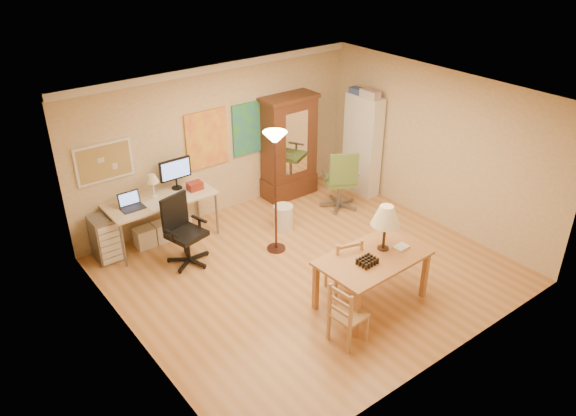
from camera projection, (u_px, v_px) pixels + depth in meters
floor at (308, 270)px, 8.66m from camera, size 5.50×5.50×0.00m
crown_molding at (216, 67)px, 9.13m from camera, size 5.50×0.08×0.12m
corkboard at (104, 162)px, 8.58m from camera, size 0.90×0.04×0.62m
art_panel_left at (207, 139)px, 9.56m from camera, size 0.80×0.04×1.00m
art_panel_right at (251, 128)px, 10.05m from camera, size 0.75×0.04×0.95m
dining_table at (378, 245)px, 7.60m from camera, size 1.55×0.97×1.43m
ladder_chair_back at (344, 267)px, 7.98m from camera, size 0.52×0.51×0.91m
ladder_chair_left at (347, 316)px, 7.05m from camera, size 0.42×0.44×0.88m
torchiere_lamp at (275, 157)px, 8.41m from camera, size 0.37×0.37×2.03m
computer_desk at (163, 214)px, 9.22m from camera, size 1.76×0.77×1.33m
office_chair_black at (186, 245)px, 8.72m from camera, size 0.68×0.68×1.11m
office_chair_green at (340, 193)px, 10.31m from camera, size 0.72×0.72×1.16m
drawer_cart at (105, 238)px, 8.77m from camera, size 0.37×0.44×0.74m
armoire at (289, 153)px, 10.54m from camera, size 1.07×0.51×1.97m
bookshelf at (362, 145)px, 10.63m from camera, size 0.29×0.77×1.92m
wastebin at (283, 217)px, 9.69m from camera, size 0.35×0.35×0.43m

